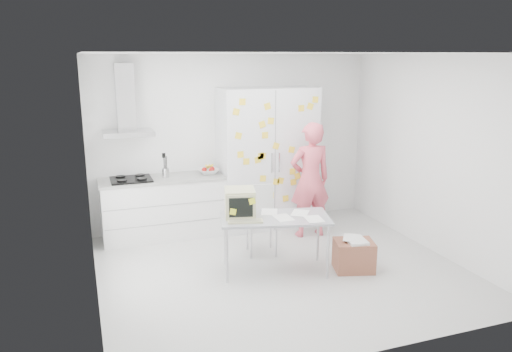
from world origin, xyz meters
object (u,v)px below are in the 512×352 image
object	(u,v)px
person	(310,180)
chair	(260,215)
desk	(253,210)
cardboard_box	(354,255)

from	to	relation	value
person	chair	xyz separation A→B (m)	(-0.92, -0.35, -0.34)
person	chair	bearing A→B (deg)	23.14
desk	chair	xyz separation A→B (m)	(0.31, 0.58, -0.28)
cardboard_box	desk	bearing A→B (deg)	161.40
person	cardboard_box	distance (m)	1.50
cardboard_box	chair	bearing A→B (deg)	132.55
desk	chair	world-z (taller)	desk
chair	person	bearing A→B (deg)	30.07
desk	chair	distance (m)	0.72
person	chair	size ratio (longest dim) A/B	1.85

